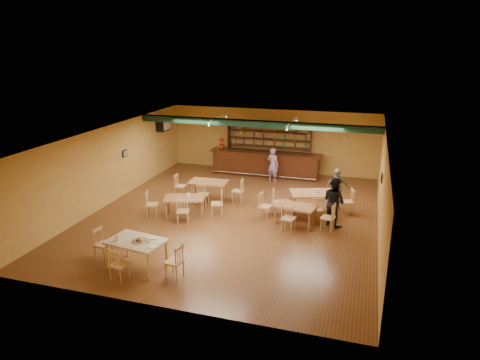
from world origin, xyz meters
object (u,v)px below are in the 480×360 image
(dining_table_b, at_px, (313,203))
(dining_table_c, at_px, (185,207))
(dining_table_d, at_px, (295,215))
(dining_table_a, at_px, (209,190))
(patron_right_a, at_px, (334,201))
(bar_counter, at_px, (265,164))
(near_table, at_px, (137,254))
(patron_bar, at_px, (273,165))

(dining_table_b, xyz_separation_m, dining_table_c, (-4.38, -1.54, -0.05))
(dining_table_b, distance_m, dining_table_d, 1.21)
(dining_table_a, relative_size, patron_right_a, 0.88)
(bar_counter, xyz_separation_m, dining_table_b, (2.80, -4.21, -0.16))
(near_table, bearing_deg, patron_right_a, 51.74)
(dining_table_a, xyz_separation_m, dining_table_b, (4.17, -0.32, 0.03))
(bar_counter, xyz_separation_m, near_table, (-1.30, -9.61, -0.16))
(dining_table_a, height_order, dining_table_b, dining_table_b)
(dining_table_d, bearing_deg, dining_table_c, -163.38)
(dining_table_d, distance_m, patron_right_a, 1.38)
(dining_table_c, height_order, patron_right_a, patron_right_a)
(dining_table_a, bearing_deg, near_table, -91.73)
(dining_table_d, height_order, patron_right_a, patron_right_a)
(bar_counter, height_order, near_table, bar_counter)
(bar_counter, distance_m, patron_bar, 1.01)
(dining_table_d, relative_size, patron_right_a, 0.80)
(bar_counter, bearing_deg, dining_table_d, -66.16)
(bar_counter, height_order, dining_table_c, bar_counter)
(dining_table_d, xyz_separation_m, patron_right_a, (1.24, 0.33, 0.51))
(dining_table_a, bearing_deg, dining_table_b, -6.91)
(patron_right_a, bearing_deg, near_table, 82.92)
(bar_counter, relative_size, patron_right_a, 3.07)
(near_table, bearing_deg, dining_table_d, 57.93)
(dining_table_b, bearing_deg, patron_bar, 105.96)
(patron_bar, bearing_deg, dining_table_a, 77.88)
(dining_table_c, relative_size, patron_right_a, 0.84)
(bar_counter, height_order, dining_table_a, bar_counter)
(bar_counter, xyz_separation_m, patron_bar, (0.54, -0.83, 0.21))
(dining_table_b, xyz_separation_m, near_table, (-4.10, -5.40, 0.00))
(dining_table_a, bearing_deg, dining_table_d, -23.72)
(dining_table_b, relative_size, dining_table_d, 1.19)
(dining_table_a, relative_size, patron_bar, 0.97)
(dining_table_a, relative_size, dining_table_c, 1.05)
(dining_table_b, xyz_separation_m, patron_right_a, (0.80, -0.80, 0.45))
(patron_bar, height_order, patron_right_a, patron_right_a)
(dining_table_c, relative_size, patron_bar, 0.92)
(dining_table_c, xyz_separation_m, dining_table_d, (3.94, 0.42, -0.01))
(bar_counter, xyz_separation_m, dining_table_d, (2.36, -5.34, -0.22))
(dining_table_b, relative_size, near_table, 1.06)
(dining_table_c, height_order, dining_table_d, dining_table_c)
(dining_table_b, xyz_separation_m, dining_table_d, (-0.44, -1.13, -0.06))
(dining_table_c, relative_size, dining_table_d, 1.04)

